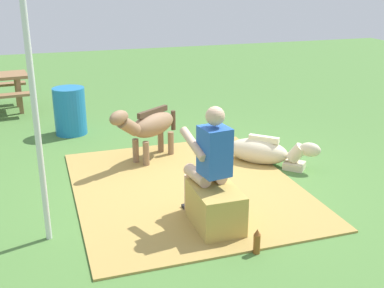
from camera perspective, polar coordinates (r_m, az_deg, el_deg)
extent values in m
plane|color=#4C7A38|center=(6.49, 0.46, -4.18)|extent=(24.00, 24.00, 0.00)
cube|color=#AD8C47|center=(6.23, -0.68, -5.12)|extent=(3.31, 2.80, 0.02)
cube|color=tan|center=(5.22, 2.77, -7.56)|extent=(0.70, 0.46, 0.47)
cylinder|color=#D8AD8C|center=(5.25, 0.61, -3.72)|extent=(0.42, 0.20, 0.14)
cylinder|color=#D8AD8C|center=(5.54, -0.34, -5.87)|extent=(0.11, 0.11, 0.47)
cube|color=black|center=(5.63, -0.34, -7.73)|extent=(0.23, 0.13, 0.06)
cylinder|color=#D8AD8C|center=(5.34, 2.53, -3.34)|extent=(0.42, 0.20, 0.14)
cylinder|color=#D8AD8C|center=(5.62, 1.50, -5.48)|extent=(0.11, 0.11, 0.47)
cube|color=black|center=(5.71, 1.48, -7.32)|extent=(0.23, 0.13, 0.06)
cube|color=#2659B2|center=(5.01, 2.68, -0.86)|extent=(0.34, 0.32, 0.52)
cylinder|color=#D8AD8C|center=(5.07, 0.13, 0.03)|extent=(0.51, 0.16, 0.26)
cylinder|color=#D8AD8C|center=(5.22, 3.27, 0.55)|extent=(0.51, 0.16, 0.26)
sphere|color=#D8AD8C|center=(4.89, 2.75, 3.32)|extent=(0.20, 0.20, 0.20)
ellipsoid|color=#8C6B4C|center=(7.02, -4.63, 2.33)|extent=(0.75, 0.87, 0.34)
cylinder|color=#8C6B4C|center=(6.87, -5.44, -1.22)|extent=(0.09, 0.09, 0.37)
cylinder|color=#8C6B4C|center=(7.00, -6.66, -0.87)|extent=(0.09, 0.09, 0.37)
cylinder|color=#8C6B4C|center=(7.27, -2.51, 0.03)|extent=(0.09, 0.09, 0.37)
cylinder|color=#8C6B4C|center=(7.39, -3.72, 0.34)|extent=(0.09, 0.09, 0.37)
cylinder|color=#8C6B4C|center=(6.64, -7.47, 2.12)|extent=(0.36, 0.40, 0.33)
ellipsoid|color=#8C6B4C|center=(6.47, -8.63, 3.08)|extent=(0.32, 0.35, 0.20)
cube|color=#4D3A2A|center=(6.97, -4.67, 3.82)|extent=(0.40, 0.52, 0.08)
cylinder|color=#4D3A2A|center=(7.38, -2.23, 2.83)|extent=(0.07, 0.07, 0.30)
ellipsoid|color=beige|center=(7.05, 7.80, -0.84)|extent=(0.90, 0.91, 0.36)
cube|color=beige|center=(6.96, 11.98, -2.50)|extent=(0.37, 0.37, 0.10)
cylinder|color=beige|center=(6.89, 12.25, -1.06)|extent=(0.33, 0.33, 0.30)
ellipsoid|color=beige|center=(6.83, 13.76, -0.65)|extent=(0.32, 0.33, 0.20)
cube|color=#F2EDC5|center=(6.96, 8.50, 0.61)|extent=(0.36, 0.37, 0.08)
cylinder|color=brown|center=(4.87, 7.66, -11.62)|extent=(0.07, 0.07, 0.21)
cone|color=brown|center=(4.80, 7.74, -10.25)|extent=(0.06, 0.06, 0.06)
cylinder|color=#1E72B2|center=(8.47, -14.23, 3.80)|extent=(0.53, 0.53, 0.80)
cylinder|color=silver|center=(4.84, -17.96, 2.84)|extent=(0.06, 0.06, 2.60)
cube|color=olive|center=(10.59, -19.97, 5.98)|extent=(0.08, 0.08, 0.69)
cube|color=olive|center=(10.04, -19.66, 5.33)|extent=(0.08, 0.08, 0.69)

